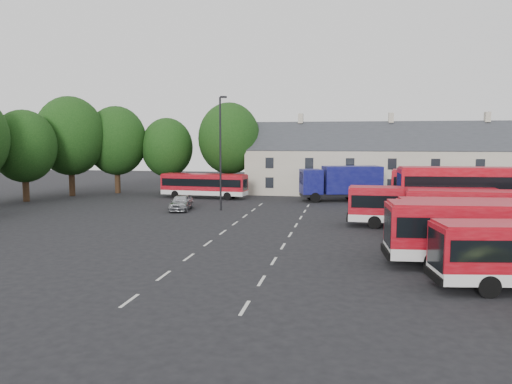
# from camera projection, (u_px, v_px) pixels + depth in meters

# --- Properties ---
(ground) EXTENTS (140.00, 140.00, 0.00)m
(ground) POSITION_uv_depth(u_px,v_px,m) (216.00, 237.00, 34.83)
(ground) COLOR black
(ground) RESTS_ON ground
(lane_markings) EXTENTS (5.15, 33.80, 0.01)m
(lane_markings) POSITION_uv_depth(u_px,v_px,m) (256.00, 233.00, 36.33)
(lane_markings) COLOR beige
(lane_markings) RESTS_ON ground
(treeline) EXTENTS (29.92, 32.59, 12.01)m
(treeline) POSITION_uv_depth(u_px,v_px,m) (84.00, 141.00, 56.84)
(treeline) COLOR black
(treeline) RESTS_ON ground
(terrace_houses) EXTENTS (35.70, 7.13, 10.06)m
(terrace_houses) POSITION_uv_depth(u_px,v_px,m) (390.00, 164.00, 61.21)
(terrace_houses) COLOR beige
(terrace_houses) RESTS_ON ground
(bus_row_b) EXTENTS (12.48, 3.69, 3.48)m
(bus_row_b) POSITION_uv_depth(u_px,v_px,m) (507.00, 229.00, 26.30)
(bus_row_b) COLOR silver
(bus_row_b) RESTS_ON ground
(bus_row_c) EXTENTS (11.83, 3.53, 3.30)m
(bus_row_c) POSITION_uv_depth(u_px,v_px,m) (501.00, 222.00, 29.21)
(bus_row_c) COLOR silver
(bus_row_c) RESTS_ON ground
(bus_row_d) EXTENTS (11.82, 3.46, 3.30)m
(bus_row_d) POSITION_uv_depth(u_px,v_px,m) (493.00, 210.00, 34.48)
(bus_row_d) COLOR silver
(bus_row_d) RESTS_ON ground
(bus_row_e) EXTENTS (11.14, 2.73, 3.14)m
(bus_row_e) POSITION_uv_depth(u_px,v_px,m) (422.00, 204.00, 38.46)
(bus_row_e) COLOR silver
(bus_row_e) RESTS_ON ground
(bus_dd_south) EXTENTS (11.41, 3.21, 4.63)m
(bus_dd_south) POSITION_uv_depth(u_px,v_px,m) (471.00, 192.00, 39.80)
(bus_dd_south) COLOR silver
(bus_dd_south) RESTS_ON ground
(bus_dd_north) EXTENTS (10.11, 3.19, 4.08)m
(bus_dd_north) POSITION_uv_depth(u_px,v_px,m) (448.00, 190.00, 44.81)
(bus_dd_north) COLOR silver
(bus_dd_north) RESTS_ON ground
(bus_north) EXTENTS (10.22, 3.20, 2.84)m
(bus_north) POSITION_uv_depth(u_px,v_px,m) (204.00, 184.00, 58.05)
(bus_north) COLOR silver
(bus_north) RESTS_ON ground
(box_truck) EXTENTS (9.28, 5.02, 3.88)m
(box_truck) POSITION_uv_depth(u_px,v_px,m) (342.00, 182.00, 55.33)
(box_truck) COLOR black
(box_truck) RESTS_ON ground
(silver_car) EXTENTS (2.38, 4.71, 1.54)m
(silver_car) POSITION_uv_depth(u_px,v_px,m) (181.00, 202.00, 48.17)
(silver_car) COLOR #A8AAAF
(silver_car) RESTS_ON ground
(lamppost) EXTENTS (0.76, 0.46, 10.92)m
(lamppost) POSITION_uv_depth(u_px,v_px,m) (221.00, 150.00, 47.60)
(lamppost) COLOR black
(lamppost) RESTS_ON ground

